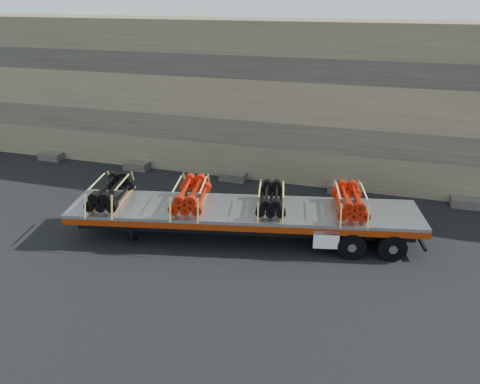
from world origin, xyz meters
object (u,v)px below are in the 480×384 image
object	(u,v)px
bundle_front	(111,193)
bundle_midrear	(271,199)
trailer	(243,223)
bundle_midfront	(191,195)
bundle_rear	(350,201)

from	to	relation	value
bundle_front	bundle_midrear	distance (m)	5.63
bundle_front	trailer	bearing A→B (deg)	-0.00
bundle_midfront	bundle_rear	size ratio (longest dim) A/B	1.06
bundle_front	bundle_rear	size ratio (longest dim) A/B	1.06
bundle_midrear	bundle_midfront	bearing A→B (deg)	180.00
trailer	bundle_front	distance (m)	4.78
bundle_midfront	bundle_rear	xyz separation A→B (m)	(5.31, 1.15, -0.02)
trailer	bundle_midfront	distance (m)	2.08
bundle_front	bundle_rear	xyz separation A→B (m)	(8.09, 1.75, -0.02)
bundle_front	bundle_midfront	size ratio (longest dim) A/B	1.00
trailer	bundle_midrear	xyz separation A→B (m)	(0.93, 0.20, 0.95)
bundle_midfront	bundle_midrear	size ratio (longest dim) A/B	1.13
bundle_front	bundle_rear	distance (m)	8.28
trailer	bundle_midfront	world-z (taller)	bundle_midfront
bundle_rear	bundle_front	bearing A→B (deg)	-180.00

